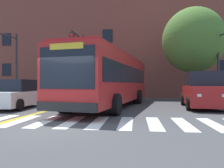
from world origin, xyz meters
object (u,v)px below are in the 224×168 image
car_red_far_lane (202,91)px  street_tree_curbside_large (193,41)px  traffic_light_overhead (79,55)px  city_bus (111,79)px  car_white_near_lane (16,95)px  traffic_light_far_corner (5,54)px

car_red_far_lane → street_tree_curbside_large: 5.92m
car_red_far_lane → traffic_light_overhead: size_ratio=0.91×
car_red_far_lane → street_tree_curbside_large: street_tree_curbside_large is taller
city_bus → street_tree_curbside_large: street_tree_curbside_large is taller
car_white_near_lane → street_tree_curbside_large: street_tree_curbside_large is taller
car_white_near_lane → traffic_light_overhead: traffic_light_overhead is taller
city_bus → street_tree_curbside_large: (5.93, 4.64, 3.16)m
traffic_light_far_corner → traffic_light_overhead: size_ratio=0.99×
traffic_light_overhead → street_tree_curbside_large: size_ratio=0.73×
city_bus → traffic_light_far_corner: 8.34m
city_bus → traffic_light_far_corner: (-8.07, 0.96, 1.88)m
car_white_near_lane → car_red_far_lane: bearing=9.5°
traffic_light_far_corner → street_tree_curbside_large: size_ratio=0.72×
traffic_light_overhead → street_tree_curbside_large: bearing=13.7°
city_bus → traffic_light_overhead: bearing=139.4°
city_bus → street_tree_curbside_large: size_ratio=1.58×
traffic_light_far_corner → traffic_light_overhead: bearing=16.4°
car_red_far_lane → traffic_light_far_corner: 13.94m
city_bus → car_white_near_lane: 5.86m
car_red_far_lane → traffic_light_overhead: bearing=165.1°
traffic_light_overhead → street_tree_curbside_large: 9.17m
traffic_light_far_corner → traffic_light_overhead: 5.40m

